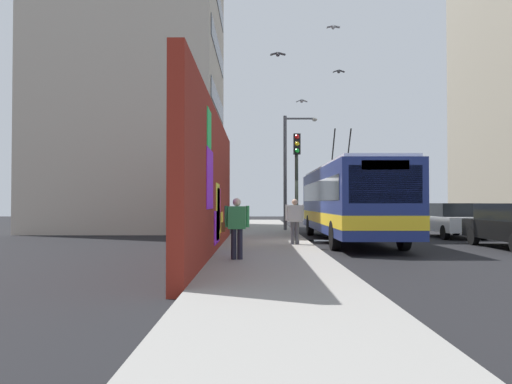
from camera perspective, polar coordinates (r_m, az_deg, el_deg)
ground_plane at (r=19.56m, az=5.93°, el=-5.91°), size 80.00×80.00×0.00m
sidewalk_slab at (r=19.46m, az=1.21°, el=-5.72°), size 48.00×3.20×0.15m
graffiti_wall at (r=15.67m, az=-4.91°, el=0.90°), size 14.43×0.32×4.37m
building_far_left at (r=32.12m, az=-13.27°, el=13.08°), size 10.90×9.78×19.04m
city_bus at (r=21.23m, az=10.34°, el=-0.87°), size 12.18×2.60×4.87m
parked_car_white at (r=25.08m, az=21.09°, el=-2.89°), size 4.61×1.89×1.58m
pedestrian_near_wall at (r=12.99m, az=-2.22°, el=-3.61°), size 0.22×0.72×1.57m
pedestrian_at_curb at (r=17.71m, az=4.40°, el=-2.94°), size 0.22×0.65×1.58m
traffic_light at (r=20.65m, az=4.62°, el=2.74°), size 0.49×0.28×4.28m
street_lamp at (r=27.18m, az=3.76°, el=3.21°), size 0.44×1.82×6.13m
flying_pigeons at (r=22.66m, az=6.61°, el=13.98°), size 6.54×3.62×2.63m
curbside_puddle at (r=21.53m, az=7.00°, el=-5.47°), size 1.09×1.09×0.00m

